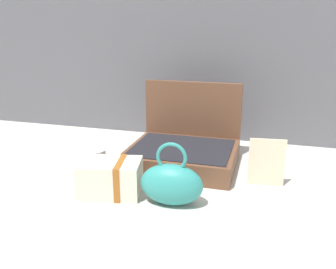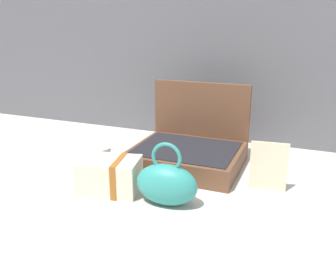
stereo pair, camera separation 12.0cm
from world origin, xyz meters
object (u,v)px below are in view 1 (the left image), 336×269
(open_suitcase, at_px, (184,148))
(coffee_mug, at_px, (95,160))
(cream_toiletry_bag, at_px, (112,178))
(teal_pouch_handbag, at_px, (171,184))
(info_card_left, at_px, (267,163))

(open_suitcase, bearing_deg, coffee_mug, -153.21)
(cream_toiletry_bag, bearing_deg, teal_pouch_handbag, -4.58)
(open_suitcase, relative_size, coffee_mug, 3.55)
(teal_pouch_handbag, relative_size, coffee_mug, 1.75)
(cream_toiletry_bag, height_order, coffee_mug, cream_toiletry_bag)
(open_suitcase, height_order, info_card_left, open_suitcase)
(cream_toiletry_bag, bearing_deg, open_suitcase, 63.20)
(cream_toiletry_bag, xyz_separation_m, coffee_mug, (-0.15, 0.17, -0.02))
(open_suitcase, bearing_deg, cream_toiletry_bag, -116.80)
(info_card_left, bearing_deg, cream_toiletry_bag, -163.79)
(open_suitcase, distance_m, cream_toiletry_bag, 0.37)
(coffee_mug, height_order, info_card_left, info_card_left)
(teal_pouch_handbag, bearing_deg, cream_toiletry_bag, 175.42)
(cream_toiletry_bag, bearing_deg, info_card_left, 22.76)
(info_card_left, bearing_deg, open_suitcase, 151.88)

